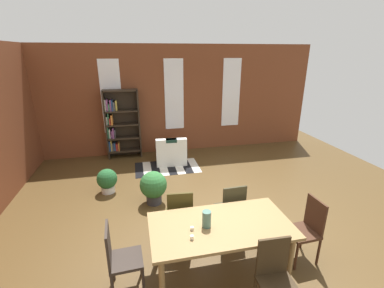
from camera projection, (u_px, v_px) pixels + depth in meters
The scene contains 20 objects.
ground_plane at pixel (210, 226), 4.62m from camera, with size 10.08×10.08×0.00m, color #503A1C.
back_wall_brick at pixel (174, 100), 7.74m from camera, with size 8.47×0.12×3.09m, color brown.
window_pane_0 at pixel (111, 97), 7.26m from camera, with size 0.55×0.02×2.01m, color white.
window_pane_1 at pixel (174, 95), 7.62m from camera, with size 0.55×0.02×2.01m, color white.
window_pane_2 at pixel (231, 93), 7.98m from camera, with size 0.55×0.02×2.01m, color white.
dining_table at pixel (221, 230), 3.43m from camera, with size 1.83×0.95×0.78m.
vase_on_table at pixel (207, 219), 3.32m from camera, with size 0.11×0.11×0.22m, color #4C7266.
tealight_candle_0 at pixel (208, 216), 3.54m from camera, with size 0.04×0.04×0.05m, color silver.
tealight_candle_1 at pixel (192, 237), 3.12m from camera, with size 0.04×0.04×0.05m, color silver.
tealight_candle_2 at pixel (192, 228), 3.29m from camera, with size 0.04×0.04×0.04m, color silver.
dining_chair_head_left at pixel (119, 257), 3.22m from camera, with size 0.42×0.42×0.95m.
dining_chair_far_left at pixel (180, 215), 4.04m from camera, with size 0.43×0.43×0.95m.
dining_chair_far_right at pixel (231, 208), 4.22m from camera, with size 0.41×0.41×0.95m.
dining_chair_head_right at pixel (307, 228), 3.75m from camera, with size 0.42×0.42×0.95m.
dining_chair_near_right at pixel (276, 277), 2.92m from camera, with size 0.41×0.41×0.95m.
bookshelf_tall at pixel (120, 124), 7.37m from camera, with size 0.94×0.32×1.92m.
armchair_white at pixel (171, 152), 7.22m from camera, with size 0.85×0.85×0.75m.
potted_plant_by_shelf at pixel (107, 180), 5.64m from camera, with size 0.43×0.43×0.53m.
potted_plant_corner at pixel (153, 186), 5.20m from camera, with size 0.53×0.53×0.67m.
striped_rug at pixel (167, 167), 6.95m from camera, with size 1.66×0.98×0.01m.
Camera 1 is at (-1.16, -3.72, 2.87)m, focal length 24.72 mm.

